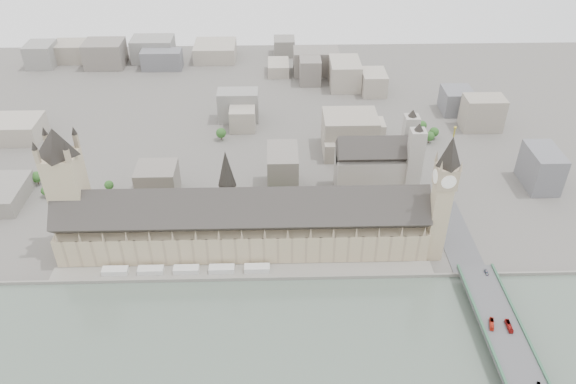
{
  "coord_description": "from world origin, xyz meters",
  "views": [
    {
      "loc": [
        24.16,
        -302.8,
        274.68
      ],
      "look_at": [
        33.22,
        41.76,
        35.56
      ],
      "focal_mm": 35.0,
      "sensor_mm": 36.0,
      "label": 1
    }
  ],
  "objects_px": {
    "palace_of_westminster": "(243,224)",
    "westminster_bridge": "(510,354)",
    "elizabeth_tower": "(443,191)",
    "car_approach": "(486,272)",
    "red_bus_north": "(492,324)",
    "victoria_tower": "(67,185)",
    "red_bus_south": "(509,326)",
    "westminster_abbey": "(379,165)"
  },
  "relations": [
    {
      "from": "palace_of_westminster",
      "to": "westminster_bridge",
      "type": "height_order",
      "value": "palace_of_westminster"
    },
    {
      "from": "elizabeth_tower",
      "to": "red_bus_south",
      "type": "relative_size",
      "value": 10.49
    },
    {
      "from": "red_bus_north",
      "to": "car_approach",
      "type": "bearing_deg",
      "value": 91.88
    },
    {
      "from": "red_bus_south",
      "to": "red_bus_north",
      "type": "bearing_deg",
      "value": 170.45
    },
    {
      "from": "westminster_bridge",
      "to": "car_approach",
      "type": "relative_size",
      "value": 63.2
    },
    {
      "from": "elizabeth_tower",
      "to": "red_bus_south",
      "type": "xyz_separation_m",
      "value": [
        27.65,
        -79.34,
        -46.41
      ]
    },
    {
      "from": "westminster_bridge",
      "to": "red_bus_south",
      "type": "bearing_deg",
      "value": 77.26
    },
    {
      "from": "westminster_bridge",
      "to": "red_bus_north",
      "type": "bearing_deg",
      "value": 109.32
    },
    {
      "from": "elizabeth_tower",
      "to": "red_bus_north",
      "type": "height_order",
      "value": "elizabeth_tower"
    },
    {
      "from": "victoria_tower",
      "to": "westminster_abbey",
      "type": "relative_size",
      "value": 1.47
    },
    {
      "from": "westminster_abbey",
      "to": "elizabeth_tower",
      "type": "bearing_deg",
      "value": -72.71
    },
    {
      "from": "elizabeth_tower",
      "to": "westminster_bridge",
      "type": "relative_size",
      "value": 0.33
    },
    {
      "from": "red_bus_north",
      "to": "westminster_abbey",
      "type": "bearing_deg",
      "value": 121.35
    },
    {
      "from": "palace_of_westminster",
      "to": "westminster_abbey",
      "type": "xyz_separation_m",
      "value": [
        110.92,
        75.3,
        2.38
      ]
    },
    {
      "from": "palace_of_westminster",
      "to": "westminster_bridge",
      "type": "distance_m",
      "value": 195.05
    },
    {
      "from": "westminster_abbey",
      "to": "car_approach",
      "type": "height_order",
      "value": "westminster_abbey"
    },
    {
      "from": "elizabeth_tower",
      "to": "red_bus_north",
      "type": "distance_m",
      "value": 91.9
    },
    {
      "from": "westminster_bridge",
      "to": "red_bus_north",
      "type": "distance_m",
      "value": 20.34
    },
    {
      "from": "westminster_bridge",
      "to": "palace_of_westminster",
      "type": "bearing_deg",
      "value": 146.51
    },
    {
      "from": "westminster_bridge",
      "to": "car_approach",
      "type": "distance_m",
      "value": 64.98
    },
    {
      "from": "westminster_bridge",
      "to": "car_approach",
      "type": "xyz_separation_m",
      "value": [
        5.38,
        64.49,
        5.87
      ]
    },
    {
      "from": "victoria_tower",
      "to": "westminster_abbey",
      "type": "distance_m",
      "value": 244.79
    },
    {
      "from": "elizabeth_tower",
      "to": "car_approach",
      "type": "bearing_deg",
      "value": -46.54
    },
    {
      "from": "westminster_abbey",
      "to": "red_bus_south",
      "type": "distance_m",
      "value": 175.62
    },
    {
      "from": "elizabeth_tower",
      "to": "westminster_abbey",
      "type": "height_order",
      "value": "elizabeth_tower"
    },
    {
      "from": "victoria_tower",
      "to": "westminster_bridge",
      "type": "distance_m",
      "value": 309.91
    },
    {
      "from": "victoria_tower",
      "to": "red_bus_south",
      "type": "relative_size",
      "value": 9.76
    },
    {
      "from": "palace_of_westminster",
      "to": "elizabeth_tower",
      "type": "bearing_deg",
      "value": -4.85
    },
    {
      "from": "palace_of_westminster",
      "to": "westminster_bridge",
      "type": "bearing_deg",
      "value": -33.49
    },
    {
      "from": "palace_of_westminster",
      "to": "car_approach",
      "type": "bearing_deg",
      "value": -14.31
    },
    {
      "from": "elizabeth_tower",
      "to": "red_bus_north",
      "type": "xyz_separation_m",
      "value": [
        17.62,
        -77.31,
        -46.46
      ]
    },
    {
      "from": "victoria_tower",
      "to": "elizabeth_tower",
      "type": "bearing_deg",
      "value": -3.96
    },
    {
      "from": "westminster_bridge",
      "to": "westminster_abbey",
      "type": "xyz_separation_m",
      "value": [
        -51.08,
        182.5,
        19.96
      ]
    },
    {
      "from": "victoria_tower",
      "to": "car_approach",
      "type": "height_order",
      "value": "victoria_tower"
    },
    {
      "from": "westminster_abbey",
      "to": "red_bus_north",
      "type": "relative_size",
      "value": 6.88
    },
    {
      "from": "palace_of_westminster",
      "to": "red_bus_north",
      "type": "xyz_separation_m",
      "value": [
        155.62,
        -89.01,
        -11.08
      ]
    },
    {
      "from": "elizabeth_tower",
      "to": "palace_of_westminster",
      "type": "bearing_deg",
      "value": 175.15
    },
    {
      "from": "westminster_bridge",
      "to": "victoria_tower",
      "type": "bearing_deg",
      "value": 158.22
    },
    {
      "from": "victoria_tower",
      "to": "red_bus_south",
      "type": "distance_m",
      "value": 306.78
    },
    {
      "from": "elizabeth_tower",
      "to": "car_approach",
      "type": "distance_m",
      "value": 63.58
    },
    {
      "from": "palace_of_westminster",
      "to": "victoria_tower",
      "type": "distance_m",
      "value": 126.41
    },
    {
      "from": "victoria_tower",
      "to": "red_bus_south",
      "type": "height_order",
      "value": "victoria_tower"
    }
  ]
}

